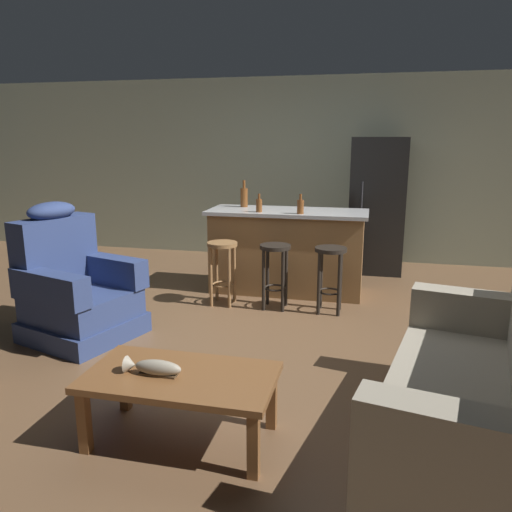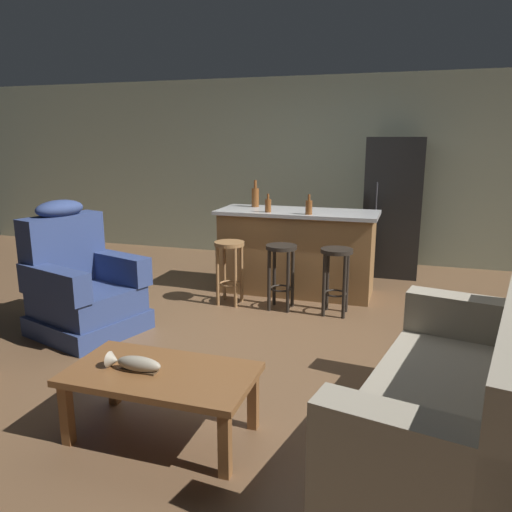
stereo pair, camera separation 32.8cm
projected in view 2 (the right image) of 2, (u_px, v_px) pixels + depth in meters
ground_plane at (263, 333)px, 4.57m from camera, size 12.00×12.00×0.00m
back_wall at (325, 170)px, 7.17m from camera, size 12.00×0.05×2.60m
coffee_table at (161, 380)px, 2.92m from camera, size 1.10×0.60×0.42m
fish_figurine at (134, 364)px, 2.91m from camera, size 0.34×0.10×0.10m
couch at (460, 406)px, 2.68m from camera, size 1.21×2.03×0.94m
recliner_near_lamp at (81, 286)px, 4.56m from camera, size 1.05×1.05×1.20m
kitchen_island at (297, 252)px, 5.72m from camera, size 1.80×0.70×0.95m
bar_stool_left at (230, 261)px, 5.30m from camera, size 0.32×0.32×0.68m
bar_stool_middle at (281, 265)px, 5.14m from camera, size 0.32×0.32×0.68m
bar_stool_right at (336, 269)px, 4.97m from camera, size 0.32×0.32×0.68m
refrigerator at (393, 207)px, 6.45m from camera, size 0.70×0.69×1.76m
bottle_tall_green at (309, 207)px, 5.31m from camera, size 0.07×0.07×0.21m
bottle_short_amber at (268, 205)px, 5.48m from camera, size 0.07×0.07×0.20m
bottle_wine_dark at (255, 197)px, 5.90m from camera, size 0.09×0.09×0.32m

